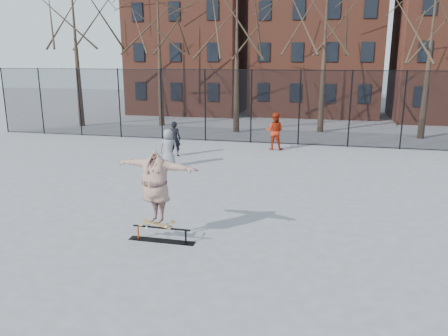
% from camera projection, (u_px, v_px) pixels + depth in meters
% --- Properties ---
extents(ground, '(100.00, 100.00, 0.00)m').
position_uv_depth(ground, '(220.00, 234.00, 11.66)').
color(ground, slate).
extents(skate_rail, '(1.75, 0.27, 0.39)m').
position_uv_depth(skate_rail, '(162.00, 236.00, 11.20)').
color(skate_rail, black).
rests_on(skate_rail, ground).
extents(skateboard, '(0.83, 0.20, 0.10)m').
position_uv_depth(skateboard, '(157.00, 225.00, 11.15)').
color(skateboard, olive).
rests_on(skateboard, skate_rail).
extents(skater, '(2.34, 0.96, 1.85)m').
position_uv_depth(skater, '(156.00, 188.00, 10.91)').
color(skater, '#6F388E').
rests_on(skater, skateboard).
extents(bystander_grey, '(0.85, 0.59, 1.65)m').
position_uv_depth(bystander_grey, '(169.00, 148.00, 18.72)').
color(bystander_grey, slate).
rests_on(bystander_grey, ground).
extents(bystander_black, '(0.64, 0.45, 1.68)m').
position_uv_depth(bystander_black, '(174.00, 139.00, 20.78)').
color(bystander_black, black).
rests_on(bystander_black, ground).
extents(bystander_red, '(0.96, 0.76, 1.90)m').
position_uv_depth(bystander_red, '(275.00, 131.00, 22.23)').
color(bystander_red, '#A1250E').
rests_on(bystander_red, ground).
extents(fence, '(34.03, 0.07, 4.00)m').
position_uv_depth(fence, '(277.00, 106.00, 23.43)').
color(fence, black).
rests_on(fence, ground).
extents(tree_row, '(33.66, 7.46, 10.67)m').
position_uv_depth(tree_row, '(283.00, 10.00, 26.10)').
color(tree_row, black).
rests_on(tree_row, ground).
extents(rowhouses, '(29.00, 7.00, 13.00)m').
position_uv_depth(rowhouses, '(306.00, 39.00, 34.56)').
color(rowhouses, brown).
rests_on(rowhouses, ground).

